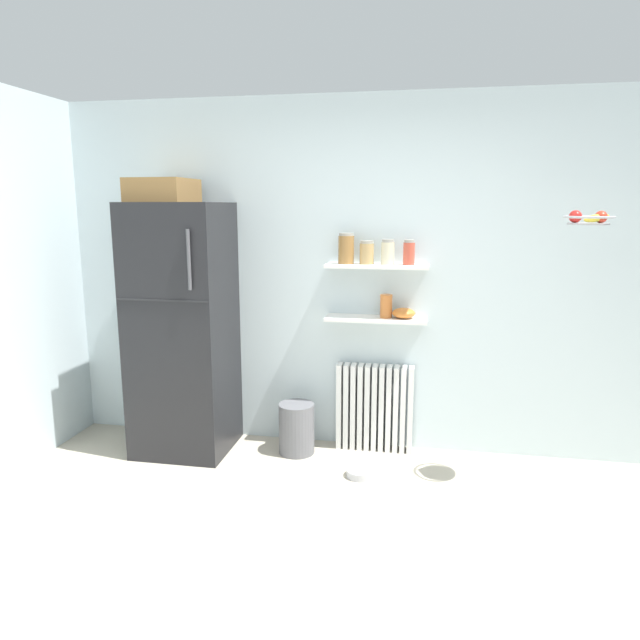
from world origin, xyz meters
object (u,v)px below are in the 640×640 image
Objects in this scene: radiator at (375,408)px; vase at (386,306)px; storage_jar_2 at (388,252)px; hanging_fruit_basket at (589,218)px; storage_jar_1 at (367,253)px; pet_food_bowl at (361,473)px; storage_jar_0 at (346,249)px; refrigerator at (182,325)px; shelf_bowl at (404,313)px; trash_bin at (297,428)px; storage_jar_3 at (409,252)px.

vase is at bearing -22.83° from radiator.
storage_jar_2 is 1.31m from hanging_fruit_basket.
storage_jar_1 reaches higher than pet_food_bowl.
pet_food_bowl is (0.18, -0.45, -1.49)m from storage_jar_0.
radiator is at bearing 157.17° from vase.
refrigerator is 1.62m from shelf_bowl.
refrigerator reaches higher than storage_jar_0.
refrigerator reaches higher than hanging_fruit_basket.
hanging_fruit_basket reaches higher than vase.
storage_jar_2 reaches higher than pet_food_bowl.
refrigerator is 3.06× the size of radiator.
shelf_bowl reaches higher than pet_food_bowl.
hanging_fruit_basket is (1.21, -0.44, 0.25)m from storage_jar_2.
storage_jar_1 is 1.40m from trash_bin.
hanging_fruit_basket is (1.08, -0.44, 0.68)m from shelf_bowl.
hanging_fruit_basket reaches higher than pet_food_bowl.
hanging_fruit_basket reaches higher than storage_jar_3.
storage_jar_1 is at bearing 161.98° from hanging_fruit_basket.
vase is at bearing 180.00° from shelf_bowl.
shelf_bowl is at bearing 10.87° from trash_bin.
refrigerator reaches higher than vase.
storage_jar_3 is 0.46× the size of trash_bin.
shelf_bowl is (1.61, 0.20, 0.11)m from refrigerator.
trash_bin is 0.62m from pet_food_bowl.
radiator is at bearing 159.82° from hanging_fruit_basket.
pet_food_bowl is (1.36, -0.24, -0.93)m from refrigerator.
radiator is at bearing 9.47° from refrigerator.
shelf_bowl is 1.16m from pet_food_bowl.
shelf_bowl is (-0.02, 0.00, -0.43)m from storage_jar_3.
storage_jar_1 is 0.51m from shelf_bowl.
shelf_bowl is at bearing 0.00° from storage_jar_2.
pet_food_bowl is (-0.05, -0.48, -0.30)m from radiator.
radiator is at bearing 17.37° from trash_bin.
refrigerator is at bearing -172.84° from storage_jar_3.
refrigerator reaches higher than radiator.
refrigerator is at bearing -170.20° from storage_jar_0.
pet_food_bowl is at bearing -68.58° from storage_jar_0.
storage_jar_0 is 0.45m from storage_jar_3.
storage_jar_1 is at bearing 8.73° from refrigerator.
storage_jar_3 is at bearing -7.67° from radiator.
storage_jar_3 is (0.45, -0.00, -0.02)m from storage_jar_0.
refrigerator is 10.36× the size of pet_food_bowl.
vase is (0.15, 0.00, -0.38)m from storage_jar_1.
storage_jar_2 is 1.01× the size of storage_jar_3.
radiator is 1.17m from storage_jar_2.
storage_jar_0 is at bearing 9.80° from refrigerator.
radiator is (1.41, 0.23, -0.63)m from refrigerator.
radiator is 3.71× the size of storage_jar_2.
trash_bin is (-0.76, -0.15, -0.87)m from shelf_bowl.
storage_jar_2 is 1.55m from pet_food_bowl.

